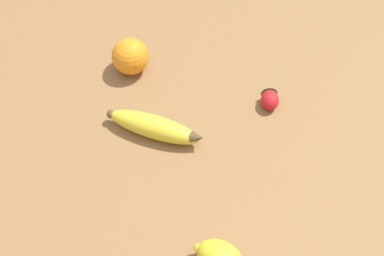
{
  "coord_description": "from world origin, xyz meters",
  "views": [
    {
      "loc": [
        -0.18,
        0.55,
        0.79
      ],
      "look_at": [
        -0.01,
        0.04,
        0.03
      ],
      "focal_mm": 50.0,
      "sensor_mm": 36.0,
      "label": 1
    }
  ],
  "objects": [
    {
      "name": "orange",
      "position": [
        0.15,
        -0.08,
        0.04
      ],
      "size": [
        0.07,
        0.07,
        0.07
      ],
      "color": "orange",
      "rests_on": "ground_plane"
    },
    {
      "name": "banana",
      "position": [
        0.05,
        0.05,
        0.02
      ],
      "size": [
        0.19,
        0.05,
        0.04
      ],
      "rotation": [
        0.0,
        0.0,
        3.12
      ],
      "color": "yellow",
      "rests_on": "ground_plane"
    },
    {
      "name": "strawberry",
      "position": [
        -0.12,
        -0.08,
        0.02
      ],
      "size": [
        0.04,
        0.05,
        0.03
      ],
      "rotation": [
        0.0,
        0.0,
        5.04
      ],
      "color": "red",
      "rests_on": "ground_plane"
    },
    {
      "name": "ground_plane",
      "position": [
        0.0,
        0.0,
        0.0
      ],
      "size": [
        3.0,
        3.0,
        0.0
      ],
      "primitive_type": "plane",
      "color": "olive"
    },
    {
      "name": "lemon",
      "position": [
        -0.12,
        0.24,
        0.02
      ],
      "size": [
        0.08,
        0.06,
        0.05
      ],
      "rotation": [
        0.0,
        0.0,
        6.19
      ],
      "color": "yellow",
      "rests_on": "ground_plane"
    }
  ]
}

